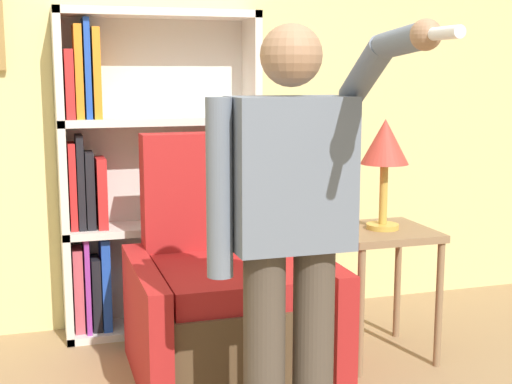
{
  "coord_description": "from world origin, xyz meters",
  "views": [
    {
      "loc": [
        -0.51,
        -1.99,
        1.43
      ],
      "look_at": [
        0.32,
        0.71,
        0.96
      ],
      "focal_mm": 50.0,
      "sensor_mm": 36.0,
      "label": 1
    }
  ],
  "objects_px": {
    "bookcase": "(141,177)",
    "table_lamp": "(385,148)",
    "side_table": "(382,251)",
    "person_standing": "(291,225)",
    "armchair": "(227,300)"
  },
  "relations": [
    {
      "from": "armchair",
      "to": "table_lamp",
      "type": "bearing_deg",
      "value": -4.03
    },
    {
      "from": "table_lamp",
      "to": "person_standing",
      "type": "bearing_deg",
      "value": -133.02
    },
    {
      "from": "side_table",
      "to": "table_lamp",
      "type": "relative_size",
      "value": 1.21
    },
    {
      "from": "armchair",
      "to": "person_standing",
      "type": "relative_size",
      "value": 0.71
    },
    {
      "from": "person_standing",
      "to": "table_lamp",
      "type": "distance_m",
      "value": 1.18
    },
    {
      "from": "armchair",
      "to": "side_table",
      "type": "xyz_separation_m",
      "value": [
        0.79,
        -0.06,
        0.2
      ]
    },
    {
      "from": "person_standing",
      "to": "side_table",
      "type": "xyz_separation_m",
      "value": [
        0.8,
        0.85,
        -0.36
      ]
    },
    {
      "from": "bookcase",
      "to": "table_lamp",
      "type": "relative_size",
      "value": 3.22
    },
    {
      "from": "armchair",
      "to": "side_table",
      "type": "height_order",
      "value": "armchair"
    },
    {
      "from": "bookcase",
      "to": "person_standing",
      "type": "bearing_deg",
      "value": -79.32
    },
    {
      "from": "armchair",
      "to": "person_standing",
      "type": "height_order",
      "value": "person_standing"
    },
    {
      "from": "side_table",
      "to": "table_lamp",
      "type": "distance_m",
      "value": 0.52
    },
    {
      "from": "armchair",
      "to": "side_table",
      "type": "bearing_deg",
      "value": -4.03
    },
    {
      "from": "table_lamp",
      "to": "bookcase",
      "type": "bearing_deg",
      "value": 146.31
    },
    {
      "from": "bookcase",
      "to": "armchair",
      "type": "relative_size",
      "value": 1.55
    }
  ]
}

